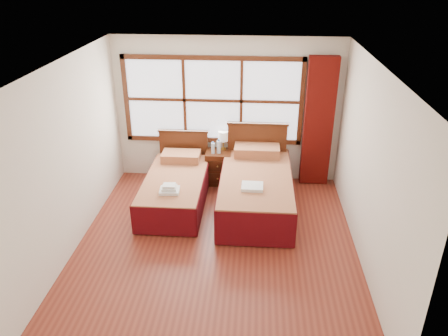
{
  "coord_description": "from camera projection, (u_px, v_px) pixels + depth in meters",
  "views": [
    {
      "loc": [
        0.5,
        -5.15,
        3.75
      ],
      "look_at": [
        0.06,
        0.7,
        0.92
      ],
      "focal_mm": 35.0,
      "sensor_mm": 36.0,
      "label": 1
    }
  ],
  "objects": [
    {
      "name": "towels_right",
      "position": [
        252.0,
        187.0,
        6.6
      ],
      "size": [
        0.33,
        0.29,
        0.05
      ],
      "rotation": [
        0.0,
        0.0,
        -0.01
      ],
      "color": "white",
      "rests_on": "bed_right"
    },
    {
      "name": "wall_right",
      "position": [
        371.0,
        170.0,
        5.59
      ],
      "size": [
        0.0,
        4.5,
        4.5
      ],
      "primitive_type": "plane",
      "rotation": [
        1.57,
        0.0,
        -1.57
      ],
      "color": "silver",
      "rests_on": "floor"
    },
    {
      "name": "wall_back",
      "position": [
        227.0,
        111.0,
        7.75
      ],
      "size": [
        4.0,
        0.0,
        4.0
      ],
      "primitive_type": "plane",
      "rotation": [
        1.57,
        0.0,
        0.0
      ],
      "color": "silver",
      "rests_on": "floor"
    },
    {
      "name": "curtain",
      "position": [
        318.0,
        123.0,
        7.57
      ],
      "size": [
        0.5,
        0.16,
        2.3
      ],
      "primitive_type": "cube",
      "color": "#5A0D09",
      "rests_on": "wall_back"
    },
    {
      "name": "ceiling",
      "position": [
        214.0,
        66.0,
        5.16
      ],
      "size": [
        4.5,
        4.5,
        0.0
      ],
      "primitive_type": "plane",
      "rotation": [
        3.14,
        0.0,
        0.0
      ],
      "color": "white",
      "rests_on": "wall_back"
    },
    {
      "name": "bottle_near",
      "position": [
        213.0,
        148.0,
        7.73
      ],
      "size": [
        0.06,
        0.06,
        0.22
      ],
      "color": "#C0DEF7",
      "rests_on": "nightstand"
    },
    {
      "name": "window",
      "position": [
        213.0,
        100.0,
        7.64
      ],
      "size": [
        3.16,
        0.06,
        1.56
      ],
      "color": "white",
      "rests_on": "wall_back"
    },
    {
      "name": "floor",
      "position": [
        216.0,
        246.0,
        6.29
      ],
      "size": [
        4.5,
        4.5,
        0.0
      ],
      "primitive_type": "plane",
      "color": "maroon",
      "rests_on": "ground"
    },
    {
      "name": "lamp",
      "position": [
        223.0,
        137.0,
        7.84
      ],
      "size": [
        0.18,
        0.18,
        0.34
      ],
      "color": "gold",
      "rests_on": "nightstand"
    },
    {
      "name": "nightstand",
      "position": [
        219.0,
        167.0,
        7.96
      ],
      "size": [
        0.46,
        0.45,
        0.61
      ],
      "color": "#4B2210",
      "rests_on": "floor"
    },
    {
      "name": "bottle_far",
      "position": [
        219.0,
        147.0,
        7.74
      ],
      "size": [
        0.07,
        0.07,
        0.26
      ],
      "color": "#C0DEF7",
      "rests_on": "nightstand"
    },
    {
      "name": "towels_left",
      "position": [
        169.0,
        189.0,
        6.68
      ],
      "size": [
        0.32,
        0.28,
        0.13
      ],
      "rotation": [
        0.0,
        0.0,
        0.07
      ],
      "color": "white",
      "rests_on": "bed_left"
    },
    {
      "name": "bed_right",
      "position": [
        256.0,
        187.0,
        7.18
      ],
      "size": [
        1.16,
        2.24,
        1.13
      ],
      "color": "#3A1A0C",
      "rests_on": "floor"
    },
    {
      "name": "wall_left",
      "position": [
        67.0,
        160.0,
        5.86
      ],
      "size": [
        0.0,
        4.5,
        4.5
      ],
      "primitive_type": "plane",
      "rotation": [
        1.57,
        0.0,
        1.57
      ],
      "color": "silver",
      "rests_on": "floor"
    },
    {
      "name": "bed_left",
      "position": [
        176.0,
        187.0,
        7.29
      ],
      "size": [
        0.98,
        2.0,
        0.95
      ],
      "color": "#3A1A0C",
      "rests_on": "floor"
    }
  ]
}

